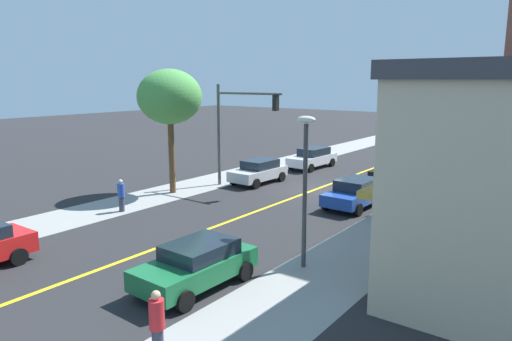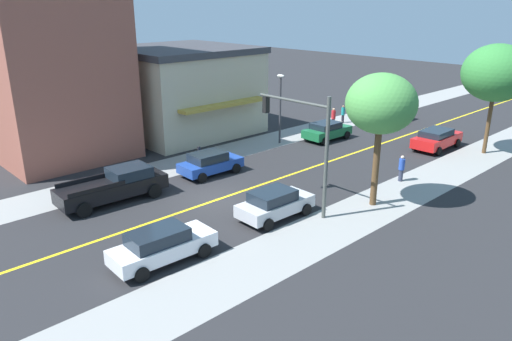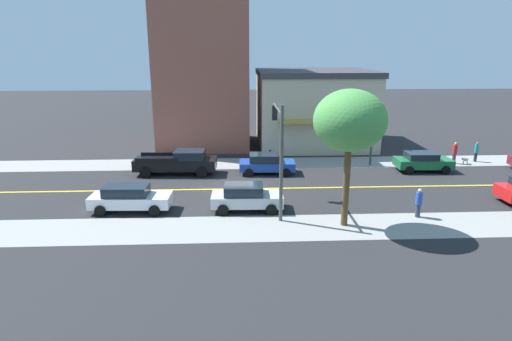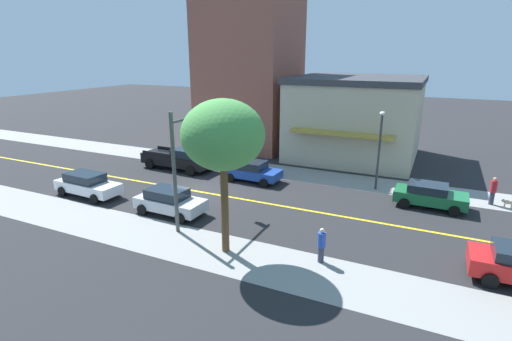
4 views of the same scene
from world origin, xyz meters
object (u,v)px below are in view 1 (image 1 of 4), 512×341
Objects in this scene: street_lamp at (305,173)px; black_pickup_truck at (402,171)px; blue_sedan_left_curb at (355,193)px; white_sedan_right_curb at (313,158)px; green_sedan_left_curb at (197,264)px; pedestrian_red_shirt at (157,324)px; traffic_light_mast at (237,120)px; pedestrian_blue_shirt at (121,195)px; parking_meter at (383,196)px; fire_hydrant at (427,186)px; street_tree_right_corner at (170,97)px; silver_sedan_right_curb at (259,171)px.

black_pickup_truck is at bearing -82.92° from street_lamp.
white_sedan_right_curb is (7.43, -8.46, 0.02)m from blue_sedan_left_curb.
green_sedan_left_curb is 2.37× the size of pedestrian_red_shirt.
traffic_light_mast reaches higher than black_pickup_truck.
black_pickup_truck is 22.26m from pedestrian_red_shirt.
pedestrian_blue_shirt is (11.18, -0.67, -2.55)m from street_lamp.
pedestrian_red_shirt reaches higher than parking_meter.
street_lamp is 3.05× the size of pedestrian_red_shirt.
street_lamp is at bearing 92.17° from parking_meter.
traffic_light_mast is (9.96, 5.65, 3.79)m from fire_hydrant.
pedestrian_red_shirt is (-0.10, 21.07, 0.52)m from fire_hydrant.
parking_meter is (0.37, 5.93, 0.52)m from fire_hydrant.
street_tree_right_corner is 8.68× the size of fire_hydrant.
green_sedan_left_curb is 0.68× the size of black_pickup_truck.
street_tree_right_corner reaches higher than pedestrian_blue_shirt.
green_sedan_left_curb is 10.13m from pedestrian_blue_shirt.
blue_sedan_left_curb reaches higher than parking_meter.
green_sedan_left_curb is (2.00, 17.55, 0.36)m from fire_hydrant.
blue_sedan_left_curb is 11.26m from white_sedan_right_curb.
parking_meter is 0.85× the size of pedestrian_blue_shirt.
street_tree_right_corner is 16.01m from fire_hydrant.
white_sedan_right_curb is at bearing -136.84° from blue_sedan_left_curb.
green_sedan_left_curb is at bearing -56.21° from traffic_light_mast.
blue_sedan_left_curb is 2.36× the size of pedestrian_red_shirt.
pedestrian_red_shirt reaches higher than white_sedan_right_curb.
street_lamp is at bearing 31.35° from white_sedan_right_curb.
parking_meter is at bearing 78.12° from blue_sedan_left_curb.
white_sedan_right_curb reaches higher than green_sedan_left_curb.
street_tree_right_corner is at bearing -22.73° from street_lamp.
white_sedan_right_curb is 0.76× the size of black_pickup_truck.
street_lamp is 11.49m from pedestrian_blue_shirt.
fire_hydrant is 0.13× the size of traffic_light_mast.
green_sedan_left_curb reaches higher than parking_meter.
silver_sedan_right_curb is 2.37× the size of pedestrian_red_shirt.
traffic_light_mast is 3.81× the size of pedestrian_blue_shirt.
silver_sedan_right_curb is (-0.32, -1.84, -3.41)m from traffic_light_mast.
street_tree_right_corner is at bearing 14.61° from parking_meter.
traffic_light_mast is 1.51× the size of green_sedan_left_curb.
pedestrian_red_shirt is at bearing 7.93° from black_pickup_truck.
traffic_light_mast is 1.52× the size of blue_sedan_left_curb.
pedestrian_red_shirt reaches higher than silver_sedan_right_curb.
traffic_light_mast is 1.36× the size of white_sedan_right_curb.
street_lamp is at bearing 15.10° from blue_sedan_left_curb.
street_lamp is at bearing -177.42° from pedestrian_red_shirt.
parking_meter is at bearing 86.42° from fire_hydrant.
pedestrian_red_shirt is at bearing 32.19° from green_sedan_left_curb.
pedestrian_blue_shirt is at bearing 34.54° from parking_meter.
traffic_light_mast is at bearing -8.30° from silver_sedan_right_curb.
black_pickup_truck reaches higher than pedestrian_red_shirt.
silver_sedan_right_curb is at bearing -46.99° from street_lamp.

